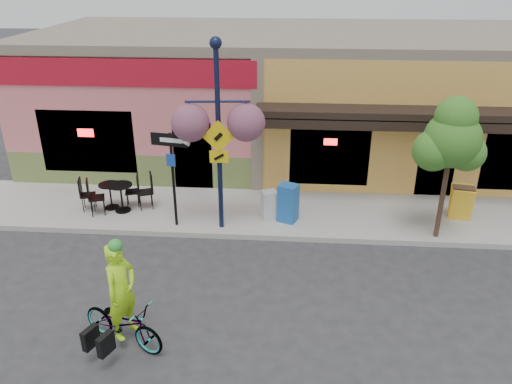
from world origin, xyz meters
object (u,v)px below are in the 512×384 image
Objects in this scene: newspaper_box_grey at (269,205)px; street_tree at (447,170)px; bicycle at (123,323)px; lamp_post at (219,139)px; newspaper_box_blue at (288,203)px; cyclist_rider at (123,302)px; one_way_sign at (173,181)px; building at (292,93)px.

newspaper_box_grey is 0.22× the size of street_tree.
street_tree reaches higher than bicycle.
newspaper_box_blue is (1.78, 0.49, -1.96)m from lamp_post.
one_way_sign reaches higher than cyclist_rider.
bicycle is 0.69× the size of one_way_sign.
lamp_post is 1.91× the size of one_way_sign.
building is 4.85× the size of street_tree.
street_tree is at bearing -34.50° from bicycle.
bicycle is 2.18× the size of newspaper_box_grey.
building reaches higher than newspaper_box_grey.
street_tree is at bearing 9.58° from one_way_sign.
bicycle is at bearing -79.63° from one_way_sign.
bicycle is at bearing -137.15° from newspaper_box_grey.
newspaper_box_grey is (2.50, 5.05, 0.09)m from bicycle.
street_tree is (5.67, -0.09, -0.62)m from lamp_post.
cyclist_rider is 5.81m from newspaper_box_blue.
building is 11.55m from cyclist_rider.
lamp_post reaches higher than bicycle.
one_way_sign is 2.44× the size of newspaper_box_blue.
building is at bearing 69.77° from lamp_post.
lamp_post is (1.20, 4.49, 1.68)m from cyclist_rider.
building reaches higher than one_way_sign.
newspaper_box_grey is (2.45, 5.05, -0.40)m from cyclist_rider.
street_tree is at bearing -5.99° from lamp_post.
lamp_post reaches higher than newspaper_box_blue.
newspaper_box_grey is (-0.53, -6.04, -1.68)m from building.
lamp_post is 5.71m from street_tree.
lamp_post is 2.69m from newspaper_box_blue.
street_tree is (4.42, -0.64, 1.46)m from newspaper_box_grey.
one_way_sign is 2.70m from newspaper_box_grey.
bicycle is 0.36× the size of lamp_post.
newspaper_box_blue is 4.15m from street_tree.
building is at bearing 7.75° from bicycle.
lamp_post reaches higher than cyclist_rider.
newspaper_box_grey is at bearing -2.87° from cyclist_rider.
newspaper_box_blue is (3.03, 4.98, 0.21)m from bicycle.
newspaper_box_blue is 0.55m from newspaper_box_grey.
cyclist_rider is 0.51× the size of street_tree.
lamp_post is (-1.78, -6.59, 0.39)m from building.
newspaper_box_grey reaches higher than bicycle.
building is 7.28m from one_way_sign.
building is 6.84m from lamp_post.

